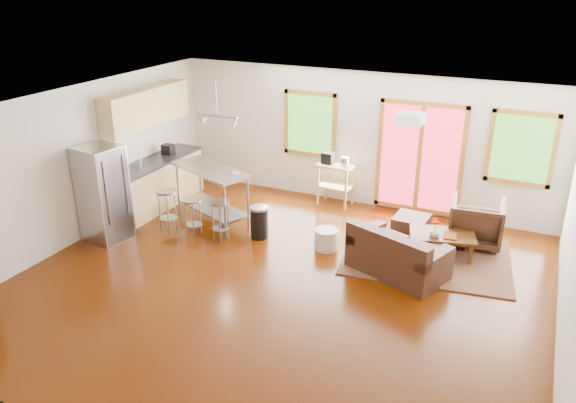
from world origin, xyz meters
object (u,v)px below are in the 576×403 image
at_px(ottoman, 411,226).
at_px(refrigerator, 104,194).
at_px(rug, 427,256).
at_px(island, 211,185).
at_px(armchair, 476,220).
at_px(kitchen_cart, 335,170).
at_px(loveseat, 397,256).
at_px(coffee_table, 442,237).

distance_m(ottoman, refrigerator, 5.28).
height_order(rug, island, island).
distance_m(rug, ottoman, 0.79).
bearing_deg(armchair, refrigerator, 17.76).
bearing_deg(refrigerator, armchair, 30.90).
bearing_deg(island, kitchen_cart, 44.65).
bearing_deg(loveseat, kitchen_cart, 150.08).
relative_size(armchair, refrigerator, 0.53).
bearing_deg(armchair, coffee_table, 54.08).
relative_size(armchair, kitchen_cart, 0.83).
relative_size(loveseat, refrigerator, 0.98).
bearing_deg(armchair, kitchen_cart, -17.98).
bearing_deg(rug, island, -176.02).
relative_size(rug, ottoman, 4.59).
bearing_deg(island, ottoman, 14.78).
relative_size(armchair, island, 0.50).
bearing_deg(rug, kitchen_cart, 146.21).
xyz_separation_m(coffee_table, island, (-4.08, -0.38, 0.36)).
xyz_separation_m(loveseat, armchair, (0.93, 1.58, 0.14)).
distance_m(armchair, kitchen_cart, 2.85).
distance_m(rug, kitchen_cart, 2.69).
distance_m(loveseat, refrigerator, 4.94).
bearing_deg(refrigerator, kitchen_cart, 53.59).
height_order(rug, ottoman, ottoman).
bearing_deg(kitchen_cart, loveseat, -50.12).
bearing_deg(rug, refrigerator, -162.33).
distance_m(rug, refrigerator, 5.46).
xyz_separation_m(rug, ottoman, (-0.43, 0.64, 0.18)).
bearing_deg(loveseat, refrigerator, -149.45).
xyz_separation_m(ottoman, kitchen_cart, (-1.73, 0.80, 0.53)).
distance_m(coffee_table, ottoman, 0.83).
height_order(loveseat, kitchen_cart, kitchen_cart).
height_order(loveseat, coffee_table, loveseat).
bearing_deg(rug, ottoman, 123.71).
xyz_separation_m(ottoman, island, (-3.46, -0.91, 0.52)).
height_order(loveseat, armchair, armchair).
xyz_separation_m(loveseat, kitchen_cart, (-1.84, 2.20, 0.42)).
bearing_deg(island, loveseat, -7.76).
relative_size(ottoman, kitchen_cart, 0.54).
distance_m(armchair, refrigerator, 6.27).
xyz_separation_m(coffee_table, kitchen_cart, (-2.35, 1.33, 0.37)).
xyz_separation_m(armchair, island, (-4.50, -1.10, 0.27)).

